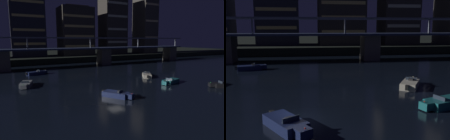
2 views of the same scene
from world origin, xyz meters
TOP-DOWN VIEW (x-y plane):
  - ground_plane at (0.00, 0.00)m, footprint 400.00×400.00m
  - far_riverbank at (0.00, 83.57)m, footprint 240.00×80.00m
  - river_bridge at (-0.00, 35.57)m, footprint 99.85×6.40m
  - tower_west_tall at (-6.50, 56.01)m, footprint 11.76×9.74m
  - tower_central at (11.72, 54.13)m, footprint 13.12×10.82m
  - speedboat_near_left at (-8.52, 24.90)m, footprint 5.19×2.75m
  - speedboat_near_right at (-0.73, -1.60)m, footprint 3.77×4.80m
  - speedboat_mid_left at (13.57, 9.19)m, footprint 3.79×4.79m
  - speedboat_mid_center at (13.41, 1.52)m, footprint 5.13×2.95m

SIDE VIEW (x-z plane):
  - ground_plane at x=0.00m, z-range 0.00..0.00m
  - speedboat_near_left at x=-8.52m, z-range -0.17..0.99m
  - speedboat_near_right at x=-0.73m, z-range -0.17..0.99m
  - speedboat_mid_left at x=13.57m, z-range -0.17..0.99m
  - speedboat_mid_center at x=13.41m, z-range -0.17..0.99m
  - far_riverbank at x=0.00m, z-range 0.00..2.20m
  - river_bridge at x=0.00m, z-range -0.36..9.02m
  - tower_central at x=11.72m, z-range 2.05..22.10m
  - tower_west_tall at x=-6.50m, z-range 2.05..27.51m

